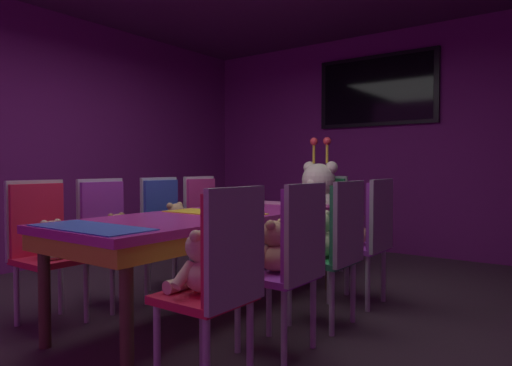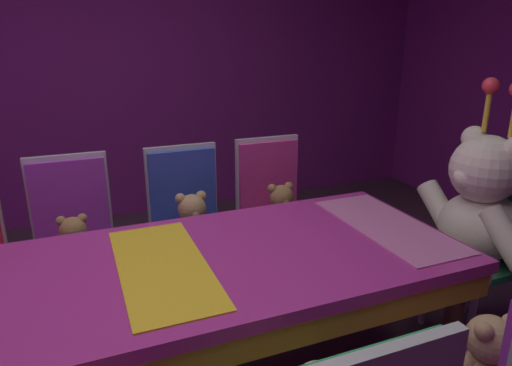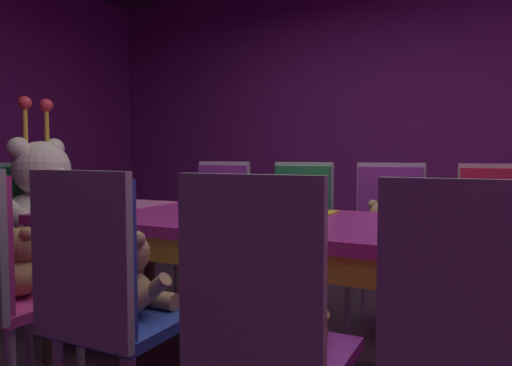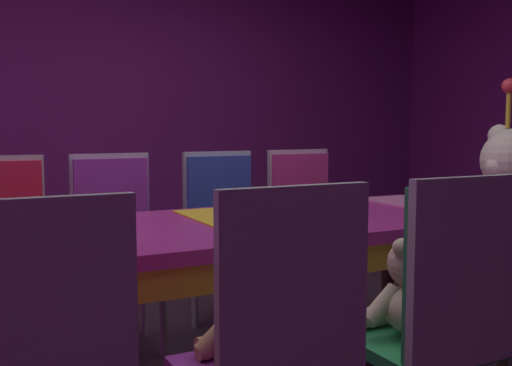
{
  "view_description": "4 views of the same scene",
  "coord_description": "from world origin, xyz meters",
  "views": [
    {
      "loc": [
        2.24,
        -2.54,
        1.07
      ],
      "look_at": [
        0.24,
        0.2,
        0.96
      ],
      "focal_mm": 32.35,
      "sensor_mm": 36.0,
      "label": 1
    },
    {
      "loc": [
        1.53,
        -0.25,
        1.56
      ],
      "look_at": [
        0.12,
        0.33,
        1.06
      ],
      "focal_mm": 31.62,
      "sensor_mm": 36.0,
      "label": 2
    },
    {
      "loc": [
        -1.98,
        -0.86,
        1.03
      ],
      "look_at": [
        0.03,
        0.15,
        0.9
      ],
      "focal_mm": 33.14,
      "sensor_mm": 36.0,
      "label": 3
    },
    {
      "loc": [
        2.14,
        -1.01,
        1.12
      ],
      "look_at": [
        -0.08,
        0.11,
        0.88
      ],
      "focal_mm": 41.28,
      "sensor_mm": 36.0,
      "label": 4
    }
  ],
  "objects": [
    {
      "name": "teddy_left_0",
      "position": [
        -0.72,
        -0.84,
        0.57
      ],
      "size": [
        0.21,
        0.28,
        0.26
      ],
      "color": "beige",
      "rests_on": "chair_left_0"
    },
    {
      "name": "chair_right_3",
      "position": [
        0.86,
        0.86,
        0.6
      ],
      "size": [
        0.42,
        0.41,
        0.98
      ],
      "rotation": [
        0.0,
        0.0,
        3.14
      ],
      "color": "purple",
      "rests_on": "ground_plane"
    },
    {
      "name": "chair_left_0",
      "position": [
        -0.86,
        -0.84,
        0.6
      ],
      "size": [
        0.42,
        0.41,
        0.98
      ],
      "color": "red",
      "rests_on": "ground_plane"
    },
    {
      "name": "teddy_right_2",
      "position": [
        0.73,
        0.26,
        0.6
      ],
      "size": [
        0.26,
        0.34,
        0.32
      ],
      "rotation": [
        0.0,
        0.0,
        3.14
      ],
      "color": "beige",
      "rests_on": "chair_right_2"
    },
    {
      "name": "wall_right",
      "position": [
        2.6,
        0.0,
        1.4
      ],
      "size": [
        0.12,
        6.4,
        2.8
      ],
      "primitive_type": "cube",
      "color": "#721E72",
      "rests_on": "ground_plane"
    },
    {
      "name": "chair_left_2",
      "position": [
        -0.84,
        0.29,
        0.6
      ],
      "size": [
        0.42,
        0.41,
        0.98
      ],
      "color": "#2D47B2",
      "rests_on": "ground_plane"
    },
    {
      "name": "king_teddy_bear",
      "position": [
        0.0,
        1.58,
        0.75
      ],
      "size": [
        0.72,
        0.56,
        0.92
      ],
      "rotation": [
        0.0,
        0.0,
        -1.57
      ],
      "color": "silver",
      "rests_on": "throne_chair"
    },
    {
      "name": "chair_left_1",
      "position": [
        -0.85,
        -0.31,
        0.6
      ],
      "size": [
        0.42,
        0.41,
        0.98
      ],
      "color": "purple",
      "rests_on": "ground_plane"
    },
    {
      "name": "teddy_left_1",
      "position": [
        -0.71,
        -0.31,
        0.57
      ],
      "size": [
        0.22,
        0.28,
        0.26
      ],
      "color": "#9E7247",
      "rests_on": "chair_left_1"
    },
    {
      "name": "teddy_left_3",
      "position": [
        -0.71,
        0.83,
        0.58
      ],
      "size": [
        0.24,
        0.31,
        0.29
      ],
      "color": "#9E7247",
      "rests_on": "chair_left_3"
    },
    {
      "name": "chair_right_1",
      "position": [
        0.88,
        -0.31,
        0.6
      ],
      "size": [
        0.42,
        0.41,
        0.98
      ],
      "rotation": [
        0.0,
        0.0,
        3.14
      ],
      "color": "purple",
      "rests_on": "ground_plane"
    },
    {
      "name": "teddy_right_0",
      "position": [
        0.7,
        -0.89,
        0.59
      ],
      "size": [
        0.26,
        0.34,
        0.32
      ],
      "rotation": [
        0.0,
        0.0,
        3.14
      ],
      "color": "beige",
      "rests_on": "chair_right_0"
    },
    {
      "name": "teddy_left_2",
      "position": [
        -0.69,
        0.29,
        0.59
      ],
      "size": [
        0.25,
        0.33,
        0.31
      ],
      "color": "tan",
      "rests_on": "chair_left_2"
    },
    {
      "name": "chair_right_2",
      "position": [
        0.88,
        0.26,
        0.6
      ],
      "size": [
        0.42,
        0.41,
        0.98
      ],
      "rotation": [
        0.0,
        0.0,
        3.14
      ],
      "color": "#268C4C",
      "rests_on": "ground_plane"
    },
    {
      "name": "chair_right_0",
      "position": [
        0.84,
        -0.89,
        0.6
      ],
      "size": [
        0.42,
        0.41,
        0.98
      ],
      "rotation": [
        0.0,
        0.0,
        3.14
      ],
      "color": "red",
      "rests_on": "ground_plane"
    },
    {
      "name": "throne_chair",
      "position": [
        0.0,
        1.75,
        0.6
      ],
      "size": [
        0.41,
        0.42,
        0.98
      ],
      "rotation": [
        0.0,
        0.0,
        -1.57
      ],
      "color": "#268C4C",
      "rests_on": "ground_plane"
    },
    {
      "name": "teddy_right_1",
      "position": [
        0.73,
        -0.31,
        0.59
      ],
      "size": [
        0.26,
        0.33,
        0.31
      ],
      "rotation": [
        0.0,
        0.0,
        3.14
      ],
      "color": "tan",
      "rests_on": "chair_right_1"
    },
    {
      "name": "teddy_right_3",
      "position": [
        0.72,
        0.86,
        0.59
      ],
      "size": [
        0.25,
        0.32,
        0.3
      ],
      "rotation": [
        0.0,
        0.0,
        3.14
      ],
      "color": "tan",
      "rests_on": "chair_right_3"
    },
    {
      "name": "banquet_table",
      "position": [
        0.0,
        0.0,
        0.65
      ],
      "size": [
        0.9,
        2.42,
        0.75
      ],
      "color": "#B22D8C",
      "rests_on": "ground_plane"
    }
  ]
}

